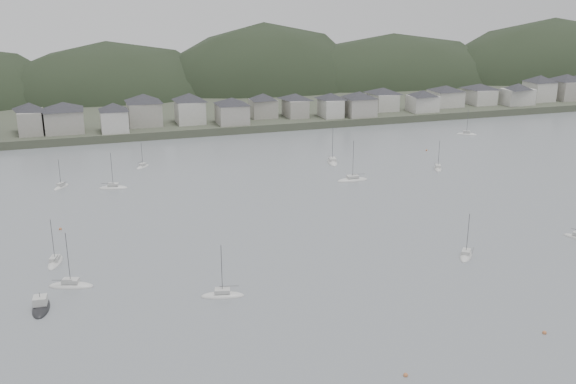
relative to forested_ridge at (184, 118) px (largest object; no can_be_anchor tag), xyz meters
name	(u,v)px	position (x,y,z in m)	size (l,w,h in m)	color
ground	(449,381)	(-4.83, -269.40, 11.28)	(900.00, 900.00, 0.00)	slate
far_shore_land	(167,88)	(-4.83, 25.60, 12.78)	(900.00, 250.00, 3.00)	#383D2D
forested_ridge	(184,118)	(0.00, 0.00, 0.00)	(851.55, 103.94, 102.57)	black
waterfront_town	(322,102)	(45.75, -86.06, 19.95)	(451.48, 28.46, 12.92)	gray
moored_fleet	(326,207)	(6.20, -192.03, 11.46)	(223.89, 141.24, 13.13)	beige
motor_launch_far	(41,307)	(-61.65, -227.94, 11.57)	(3.44, 8.39, 3.96)	black
mooring_buoys	(338,245)	(-0.57, -217.12, 11.43)	(176.58, 121.66, 0.70)	#AF653A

